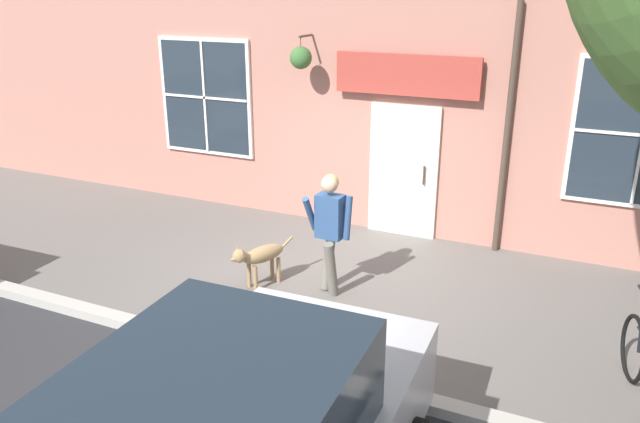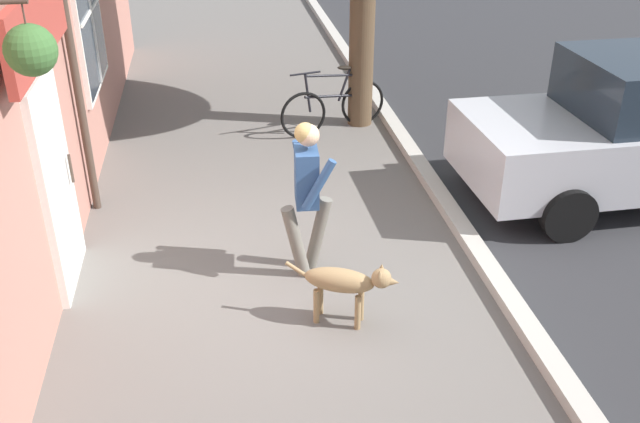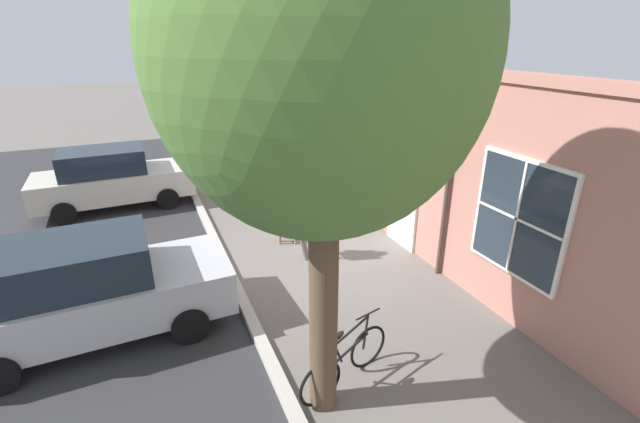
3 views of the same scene
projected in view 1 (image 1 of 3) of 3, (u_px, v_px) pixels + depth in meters
The scene contains 4 objects.
ground_plane at pixel (318, 282), 8.48m from camera, with size 90.00×90.00×0.00m, color #66605B.
storefront_facade at pixel (381, 100), 9.74m from camera, with size 0.95×18.00×4.19m.
pedestrian_walking at pixel (330, 224), 7.88m from camera, with size 0.54×0.57×1.62m.
dog_on_leash at pixel (260, 256), 8.24m from camera, with size 0.98×0.49×0.65m.
Camera 1 is at (6.92, 3.20, 3.83)m, focal length 35.00 mm.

